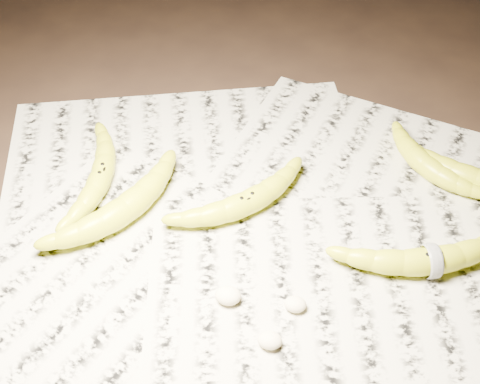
% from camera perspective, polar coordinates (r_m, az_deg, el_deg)
% --- Properties ---
extents(ground, '(3.00, 3.00, 0.00)m').
position_cam_1_polar(ground, '(0.94, 1.07, -3.37)').
color(ground, black).
rests_on(ground, ground).
extents(newspaper_patch, '(0.90, 0.70, 0.01)m').
position_cam_1_polar(newspaper_patch, '(0.93, 2.35, -4.08)').
color(newspaper_patch, '#BDB9A2').
rests_on(newspaper_patch, ground).
extents(banana_left_a, '(0.07, 0.20, 0.03)m').
position_cam_1_polar(banana_left_a, '(1.01, -11.80, 1.51)').
color(banana_left_a, gold).
rests_on(banana_left_a, newspaper_patch).
extents(banana_left_b, '(0.17, 0.21, 0.04)m').
position_cam_1_polar(banana_left_b, '(0.95, -9.85, -1.31)').
color(banana_left_b, gold).
rests_on(banana_left_b, newspaper_patch).
extents(banana_center, '(0.19, 0.18, 0.04)m').
position_cam_1_polar(banana_center, '(0.95, 0.52, -0.80)').
color(banana_center, gold).
rests_on(banana_center, newspaper_patch).
extents(banana_taped, '(0.24, 0.13, 0.04)m').
position_cam_1_polar(banana_taped, '(0.91, 16.02, -5.53)').
color(banana_taped, gold).
rests_on(banana_taped, newspaper_patch).
extents(banana_upper_a, '(0.20, 0.11, 0.04)m').
position_cam_1_polar(banana_upper_a, '(1.04, 19.53, 1.16)').
color(banana_upper_a, gold).
rests_on(banana_upper_a, newspaper_patch).
extents(banana_upper_b, '(0.15, 0.16, 0.03)m').
position_cam_1_polar(banana_upper_b, '(1.04, 15.55, 2.43)').
color(banana_upper_b, gold).
rests_on(banana_upper_b, newspaper_patch).
extents(measuring_tape, '(0.02, 0.05, 0.05)m').
position_cam_1_polar(measuring_tape, '(0.91, 16.02, -5.53)').
color(measuring_tape, white).
rests_on(measuring_tape, newspaper_patch).
extents(flesh_chunk_a, '(0.03, 0.03, 0.02)m').
position_cam_1_polar(flesh_chunk_a, '(0.86, -1.03, -8.68)').
color(flesh_chunk_a, '#F3E2BC').
rests_on(flesh_chunk_a, newspaper_patch).
extents(flesh_chunk_b, '(0.03, 0.02, 0.02)m').
position_cam_1_polar(flesh_chunk_b, '(0.82, 2.58, -12.40)').
color(flesh_chunk_b, '#F3E2BC').
rests_on(flesh_chunk_b, newspaper_patch).
extents(flesh_chunk_c, '(0.03, 0.02, 0.02)m').
position_cam_1_polar(flesh_chunk_c, '(0.85, 4.76, -9.38)').
color(flesh_chunk_c, '#F3E2BC').
rests_on(flesh_chunk_c, newspaper_patch).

